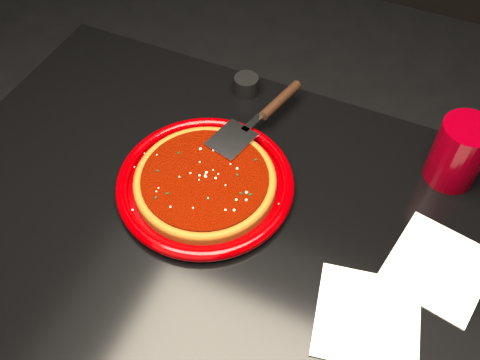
% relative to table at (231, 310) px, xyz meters
% --- Properties ---
extents(table, '(1.20, 0.80, 0.75)m').
position_rel_table_xyz_m(table, '(0.00, 0.00, 0.00)').
color(table, black).
rests_on(table, floor).
extents(plate, '(0.40, 0.40, 0.03)m').
position_rel_table_xyz_m(plate, '(-0.08, 0.06, 0.39)').
color(plate, '#720001').
rests_on(plate, table).
extents(pizza_crust, '(0.32, 0.32, 0.01)m').
position_rel_table_xyz_m(pizza_crust, '(-0.08, 0.06, 0.39)').
color(pizza_crust, brown).
rests_on(pizza_crust, plate).
extents(pizza_crust_rim, '(0.32, 0.32, 0.02)m').
position_rel_table_xyz_m(pizza_crust_rim, '(-0.08, 0.06, 0.40)').
color(pizza_crust_rim, brown).
rests_on(pizza_crust_rim, plate).
extents(pizza_sauce, '(0.28, 0.28, 0.01)m').
position_rel_table_xyz_m(pizza_sauce, '(-0.08, 0.06, 0.40)').
color(pizza_sauce, '#6B0C00').
rests_on(pizza_sauce, plate).
extents(parmesan_dusting, '(0.24, 0.24, 0.01)m').
position_rel_table_xyz_m(parmesan_dusting, '(-0.08, 0.06, 0.41)').
color(parmesan_dusting, beige).
rests_on(parmesan_dusting, plate).
extents(basil_flecks, '(0.22, 0.22, 0.00)m').
position_rel_table_xyz_m(basil_flecks, '(-0.08, 0.06, 0.41)').
color(basil_flecks, black).
rests_on(basil_flecks, plate).
extents(pizza_server, '(0.16, 0.32, 0.02)m').
position_rel_table_xyz_m(pizza_server, '(-0.04, 0.24, 0.42)').
color(pizza_server, '#B2B4B9').
rests_on(pizza_server, plate).
extents(cup, '(0.13, 0.13, 0.14)m').
position_rel_table_xyz_m(cup, '(0.35, 0.28, 0.44)').
color(cup, '#89000D').
rests_on(cup, table).
extents(napkin_a, '(0.20, 0.20, 0.00)m').
position_rel_table_xyz_m(napkin_a, '(0.29, -0.07, 0.38)').
color(napkin_a, white).
rests_on(napkin_a, table).
extents(napkin_b, '(0.19, 0.20, 0.00)m').
position_rel_table_xyz_m(napkin_b, '(0.37, 0.07, 0.38)').
color(napkin_b, white).
rests_on(napkin_b, table).
extents(ramekin, '(0.07, 0.07, 0.04)m').
position_rel_table_xyz_m(ramekin, '(-0.11, 0.34, 0.40)').
color(ramekin, black).
rests_on(ramekin, table).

